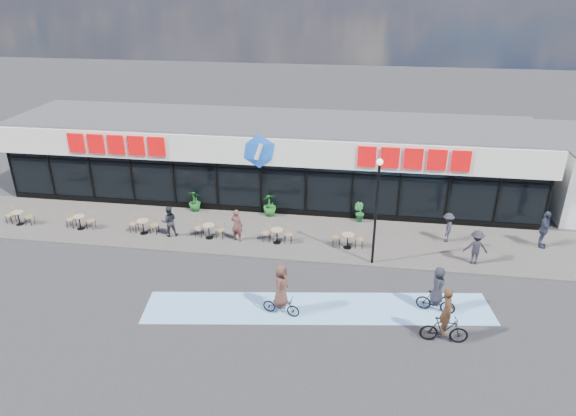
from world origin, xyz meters
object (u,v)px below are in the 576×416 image
(bistro_set_0, at_px, (19,216))
(cyclist_a, at_px, (445,323))
(potted_plant_right, at_px, (359,212))
(pedestrian_b, at_px, (544,229))
(patron_left, at_px, (237,225))
(cyclist_b, at_px, (437,294))
(potted_plant_mid, at_px, (270,205))
(pedestrian_a, at_px, (448,227))
(potted_plant_left, at_px, (195,201))
(patron_right, at_px, (169,221))
(pedestrian_c, at_px, (476,247))
(lamp_post, at_px, (377,203))

(bistro_set_0, height_order, cyclist_a, cyclist_a)
(potted_plant_right, height_order, pedestrian_b, pedestrian_b)
(patron_left, relative_size, cyclist_b, 0.84)
(patron_left, height_order, cyclist_b, cyclist_b)
(potted_plant_mid, xyz_separation_m, cyclist_a, (8.21, -9.59, 0.09))
(pedestrian_a, relative_size, pedestrian_b, 0.80)
(potted_plant_mid, bearing_deg, potted_plant_left, -179.90)
(patron_left, xyz_separation_m, pedestrian_a, (10.39, 1.47, -0.09))
(patron_right, relative_size, pedestrian_c, 0.97)
(lamp_post, distance_m, patron_right, 10.56)
(bistro_set_0, distance_m, patron_left, 11.99)
(potted_plant_mid, height_order, potted_plant_right, potted_plant_mid)
(pedestrian_a, bearing_deg, potted_plant_right, -98.97)
(potted_plant_left, bearing_deg, cyclist_a, -37.43)
(potted_plant_mid, bearing_deg, patron_left, -108.94)
(cyclist_a, distance_m, cyclist_b, 1.87)
(pedestrian_c, bearing_deg, lamp_post, 9.03)
(potted_plant_right, bearing_deg, patron_left, -152.39)
(patron_left, xyz_separation_m, pedestrian_b, (14.92, 1.52, 0.11))
(bistro_set_0, distance_m, potted_plant_mid, 13.42)
(potted_plant_mid, relative_size, pedestrian_a, 0.84)
(patron_left, height_order, pedestrian_c, patron_left)
(potted_plant_right, height_order, patron_right, patron_right)
(potted_plant_right, relative_size, patron_right, 0.65)
(lamp_post, xyz_separation_m, potted_plant_right, (-0.72, 4.36, -2.50))
(potted_plant_left, distance_m, pedestrian_c, 15.08)
(potted_plant_right, xyz_separation_m, cyclist_b, (3.21, -7.70, 0.22))
(cyclist_a, bearing_deg, pedestrian_c, 70.35)
(lamp_post, distance_m, pedestrian_c, 5.20)
(lamp_post, height_order, bistro_set_0, lamp_post)
(patron_right, xyz_separation_m, pedestrian_b, (18.45, 1.52, 0.15))
(bistro_set_0, relative_size, potted_plant_right, 1.46)
(bistro_set_0, bearing_deg, potted_plant_left, 19.08)
(bistro_set_0, xyz_separation_m, pedestrian_b, (26.91, 1.40, 0.50))
(patron_right, distance_m, pedestrian_a, 14.00)
(potted_plant_left, distance_m, patron_right, 3.17)
(potted_plant_left, distance_m, cyclist_b, 14.63)
(potted_plant_mid, height_order, patron_right, patron_right)
(potted_plant_right, bearing_deg, cyclist_b, -67.36)
(patron_left, bearing_deg, pedestrian_b, -160.61)
(potted_plant_right, height_order, patron_left, patron_left)
(lamp_post, relative_size, cyclist_a, 2.23)
(patron_left, height_order, cyclist_a, cyclist_a)
(potted_plant_mid, bearing_deg, pedestrian_a, -10.30)
(pedestrian_a, distance_m, cyclist_b, 6.15)
(bistro_set_0, relative_size, potted_plant_mid, 1.20)
(lamp_post, bearing_deg, potted_plant_mid, 142.05)
(potted_plant_right, xyz_separation_m, patron_left, (-6.00, -3.14, 0.32))
(patron_right, bearing_deg, cyclist_a, 129.92)
(lamp_post, relative_size, potted_plant_mid, 3.96)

